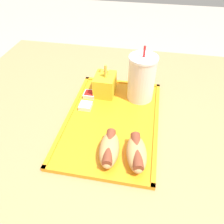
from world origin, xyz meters
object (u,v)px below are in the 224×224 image
at_px(fries_carton, 105,84).
at_px(sauce_cup_mayo, 86,106).
at_px(hot_dog_far, 137,153).
at_px(sauce_cup_ketchup, 90,94).
at_px(soda_cup, 142,78).
at_px(hot_dog_near, 109,149).

relative_size(fries_carton, sauce_cup_mayo, 2.96).
distance_m(hot_dog_far, sauce_cup_mayo, 0.26).
height_order(fries_carton, sauce_cup_ketchup, fries_carton).
xyz_separation_m(hot_dog_far, fries_carton, (-0.27, -0.14, 0.01)).
xyz_separation_m(soda_cup, fries_carton, (-0.00, -0.13, -0.04)).
height_order(soda_cup, hot_dog_near, soda_cup).
bearing_deg(fries_carton, sauce_cup_ketchup, -59.73).
xyz_separation_m(soda_cup, sauce_cup_mayo, (0.09, -0.17, -0.07)).
bearing_deg(hot_dog_near, sauce_cup_mayo, -146.87).
xyz_separation_m(hot_dog_near, sauce_cup_ketchup, (-0.24, -0.12, -0.02)).
relative_size(fries_carton, sauce_cup_ketchup, 2.96).
height_order(hot_dog_far, hot_dog_near, same).
bearing_deg(sauce_cup_ketchup, hot_dog_far, 38.37).
bearing_deg(fries_carton, hot_dog_far, 27.50).
bearing_deg(sauce_cup_ketchup, fries_carton, 120.27).
distance_m(hot_dog_near, sauce_cup_ketchup, 0.27).
relative_size(hot_dog_far, fries_carton, 1.06).
bearing_deg(hot_dog_near, sauce_cup_ketchup, -153.73).
relative_size(soda_cup, sauce_cup_ketchup, 4.81).
relative_size(soda_cup, hot_dog_far, 1.53).
relative_size(hot_dog_far, hot_dog_near, 1.03).
height_order(hot_dog_near, sauce_cup_ketchup, hot_dog_near).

